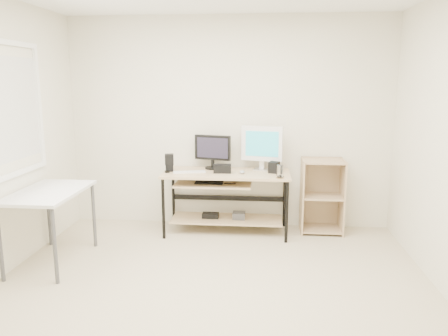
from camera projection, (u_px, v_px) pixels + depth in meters
name	position (u px, v px, depth m)	size (l,w,h in m)	color
room	(192.00, 144.00, 3.52)	(4.01, 4.01, 2.62)	#BDB092
desk	(224.00, 189.00, 5.25)	(1.50, 0.65, 0.75)	tan
side_table	(49.00, 199.00, 4.33)	(0.60, 1.00, 0.75)	silver
shelf_unit	(321.00, 195.00, 5.31)	(0.50, 0.40, 0.90)	tan
black_monitor	(213.00, 150.00, 5.35)	(0.45, 0.19, 0.42)	black
white_imac	(262.00, 145.00, 5.26)	(0.50, 0.16, 0.54)	silver
keyboard	(189.00, 172.00, 5.18)	(0.38, 0.11, 0.01)	silver
mouse	(242.00, 172.00, 5.12)	(0.06, 0.10, 0.04)	#ADADB2
center_speaker	(222.00, 169.00, 5.14)	(0.21, 0.09, 0.10)	black
speaker_left	(169.00, 162.00, 5.23)	(0.12, 0.12, 0.21)	black
speaker_right	(274.00, 167.00, 5.15)	(0.11, 0.11, 0.13)	black
audio_controller	(170.00, 165.00, 5.25)	(0.07, 0.04, 0.14)	black
volume_puck	(167.00, 172.00, 5.17)	(0.06, 0.06, 0.03)	black
smartphone	(280.00, 176.00, 4.99)	(0.06, 0.10, 0.01)	black
coaster	(280.00, 178.00, 4.88)	(0.09, 0.09, 0.01)	#9C7546
drinking_glass	(280.00, 171.00, 4.86)	(0.07, 0.07, 0.14)	white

